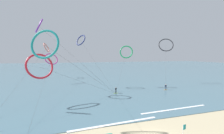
% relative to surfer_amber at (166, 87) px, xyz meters
% --- Properties ---
extents(sea_water, '(400.00, 200.00, 0.08)m').
position_rel_surfer_amber_xyz_m(sea_water, '(-17.67, 82.79, -0.78)').
color(sea_water, slate).
rests_on(sea_water, ground).
extents(surfer_amber, '(1.40, 0.65, 1.70)m').
position_rel_surfer_amber_xyz_m(surfer_amber, '(0.00, 0.00, 0.00)').
color(surfer_amber, orange).
rests_on(surfer_amber, ground).
extents(surfer_lime, '(1.40, 0.62, 1.70)m').
position_rel_surfer_amber_xyz_m(surfer_lime, '(-15.75, 0.50, 0.00)').
color(surfer_lime, '#8CC62D').
rests_on(surfer_lime, ground).
extents(kite_coral, '(3.96, 51.63, 16.41)m').
position_rel_surfer_amber_xyz_m(kite_coral, '(-37.86, 37.28, 13.30)').
color(kite_coral, '#EA7260').
rests_on(kite_coral, ground).
extents(kite_crimson, '(21.18, 6.48, 10.99)m').
position_rel_surfer_amber_xyz_m(kite_crimson, '(-33.93, -3.75, 7.47)').
color(kite_crimson, red).
rests_on(kite_crimson, ground).
extents(kite_violet, '(20.97, 6.63, 20.08)m').
position_rel_surfer_amber_xyz_m(kite_violet, '(-35.18, 4.91, 17.35)').
color(kite_violet, purple).
rests_on(kite_violet, ground).
extents(kite_charcoal, '(10.55, 13.05, 17.03)m').
position_rel_surfer_amber_xyz_m(kite_charcoal, '(7.48, 10.57, 13.66)').
color(kite_charcoal, black).
rests_on(kite_charcoal, ground).
extents(kite_teal, '(17.79, 16.83, 14.27)m').
position_rel_surfer_amber_xyz_m(kite_teal, '(-31.25, -14.79, 11.30)').
color(kite_teal, teal).
rests_on(kite_teal, ground).
extents(kite_navy, '(10.39, 13.71, 17.37)m').
position_rel_surfer_amber_xyz_m(kite_navy, '(-24.12, 11.92, 14.66)').
color(kite_navy, navy).
rests_on(kite_navy, ground).
extents(kite_emerald, '(8.22, 8.97, 13.83)m').
position_rel_surfer_amber_xyz_m(kite_emerald, '(-9.80, 7.84, 10.84)').
color(kite_emerald, '#199351').
rests_on(kite_emerald, ground).
extents(kite_magenta, '(5.71, 41.15, 11.36)m').
position_rel_surfer_amber_xyz_m(kite_magenta, '(-34.32, 21.96, 8.36)').
color(kite_magenta, '#CC288E').
rests_on(kite_magenta, ground).
extents(beach_flag, '(0.47, 0.13, 2.65)m').
position_rel_surfer_amber_xyz_m(beach_flag, '(-15.58, -24.24, 0.94)').
color(beach_flag, silver).
rests_on(beach_flag, ground).
extents(wave_crest_near, '(14.28, 1.30, 0.12)m').
position_rel_surfer_amber_xyz_m(wave_crest_near, '(-21.46, -16.85, -0.76)').
color(wave_crest_near, white).
rests_on(wave_crest_near, ground).
extents(wave_crest_mid, '(14.92, 1.05, 0.12)m').
position_rel_surfer_amber_xyz_m(wave_crest_mid, '(-8.45, -14.33, -0.76)').
color(wave_crest_mid, white).
rests_on(wave_crest_mid, ground).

